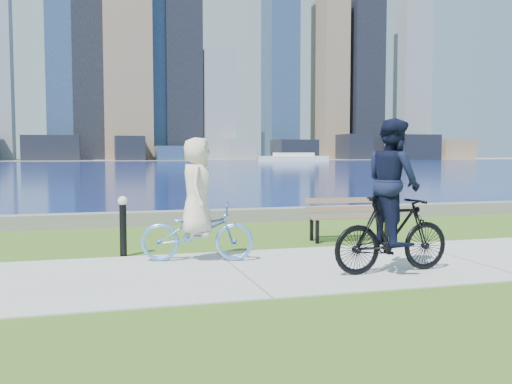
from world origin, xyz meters
TOP-DOWN VIEW (x-y plane):
  - ground at (0.00, 0.00)m, footprint 320.00×320.00m
  - concrete_path at (0.00, 0.00)m, footprint 80.00×3.50m
  - seawall at (0.00, 6.20)m, footprint 90.00×0.50m
  - bay_water at (0.00, 72.00)m, footprint 320.00×131.00m
  - far_shore at (0.00, 130.00)m, footprint 320.00×30.00m
  - city_skyline at (1.00, 129.86)m, footprint 181.78×23.20m
  - ferry_far at (31.05, 95.63)m, footprint 13.22×3.78m
  - park_bench at (-0.99, 2.49)m, footprint 1.78×0.73m
  - bollard_lamp at (-5.68, 1.85)m, footprint 0.18×0.18m
  - cyclist_woman at (-4.49, 0.99)m, footprint 1.12×2.03m
  - cyclist_man at (-1.76, -0.76)m, footprint 0.77×2.00m

SIDE VIEW (x-z plane):
  - ground at x=0.00m, z-range 0.00..0.00m
  - bay_water at x=0.00m, z-range 0.00..0.01m
  - concrete_path at x=0.00m, z-range 0.00..0.02m
  - far_shore at x=0.00m, z-range 0.00..0.12m
  - seawall at x=0.00m, z-range 0.00..0.35m
  - park_bench at x=-0.99m, z-range 0.10..1.00m
  - bollard_lamp at x=-5.68m, z-range 0.08..1.17m
  - ferry_far at x=31.05m, z-range -0.15..1.64m
  - cyclist_woman at x=-4.49m, z-range -0.25..1.86m
  - cyclist_man at x=-1.76m, z-range -0.17..2.20m
  - city_skyline at x=1.00m, z-range -14.29..61.71m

